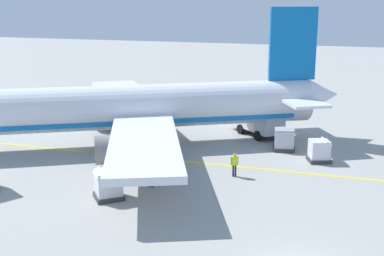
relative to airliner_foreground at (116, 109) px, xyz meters
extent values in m
cylinder|color=silver|center=(-0.27, 0.50, 0.11)|extent=(20.71, 33.36, 3.80)
cone|color=silver|center=(9.19, -16.67, 0.51)|extent=(4.37, 4.36, 3.23)
cube|color=silver|center=(-7.31, -5.67, -0.56)|extent=(16.61, 10.64, 0.50)
cylinder|color=slate|center=(-5.78, -2.77, -1.76)|extent=(3.47, 3.86, 2.20)
cube|color=silver|center=(8.70, 3.16, -0.56)|extent=(15.87, 13.08, 0.50)
cylinder|color=slate|center=(5.43, 3.41, -1.76)|extent=(3.47, 3.86, 2.20)
cube|color=#0C66B2|center=(7.69, -13.95, 5.26)|extent=(2.44, 4.03, 6.50)
cube|color=silver|center=(7.69, -13.95, 0.51)|extent=(10.65, 7.82, 0.24)
cube|color=#0C66B2|center=(-0.27, 0.50, -0.94)|extent=(18.80, 30.12, 0.36)
cylinder|color=black|center=(-1.83, -2.07, -2.84)|extent=(0.84, 1.13, 1.10)
cylinder|color=gray|center=(-1.83, -2.07, -2.04)|extent=(0.20, 0.20, 0.50)
cylinder|color=black|center=(2.73, 0.44, -2.84)|extent=(0.84, 1.13, 1.10)
cylinder|color=gray|center=(2.73, 0.44, -2.04)|extent=(0.20, 0.20, 0.50)
cube|color=silver|center=(6.22, -12.38, -1.89)|extent=(2.84, 2.82, 1.80)
cube|color=#192333|center=(5.64, -13.00, -1.53)|extent=(1.40, 1.33, 0.94)
cube|color=white|center=(8.34, -10.15, -1.69)|extent=(4.59, 4.67, 2.20)
cube|color=#262628|center=(7.72, -10.80, -2.87)|extent=(5.35, 5.53, 0.16)
cylinder|color=black|center=(7.23, -12.92, -2.94)|extent=(0.82, 0.85, 0.90)
cylinder|color=black|center=(5.63, -11.41, -2.94)|extent=(0.82, 0.85, 0.90)
cylinder|color=black|center=(9.14, -10.90, -2.94)|extent=(0.82, 0.85, 0.90)
cylinder|color=black|center=(7.54, -9.39, -2.94)|extent=(0.82, 0.85, 0.90)
cube|color=#333338|center=(-11.10, -4.71, -3.24)|extent=(2.49, 2.49, 0.30)
cube|color=silver|center=(-11.10, -4.71, -2.29)|extent=(2.21, 2.21, 1.59)
cube|color=silver|center=(-11.45, -4.29, -1.65)|extent=(1.64, 1.50, 0.57)
cube|color=#333338|center=(1.00, -17.18, -3.24)|extent=(2.14, 2.14, 0.30)
cube|color=silver|center=(1.00, -17.18, -2.37)|extent=(1.88, 1.88, 1.43)
cube|color=silver|center=(1.17, -17.66, -1.81)|extent=(1.61, 1.07, 0.55)
cube|color=#333338|center=(3.33, -14.09, -3.24)|extent=(2.08, 2.08, 0.30)
cube|color=#B2B7C1|center=(3.33, -14.09, -2.29)|extent=(1.84, 1.84, 1.59)
cube|color=#B2B7C1|center=(2.78, -14.18, -1.65)|extent=(0.91, 1.70, 0.58)
cylinder|color=#191E33|center=(-4.45, -11.63, -2.95)|extent=(0.14, 0.14, 0.87)
cylinder|color=#191E33|center=(-4.56, -11.49, -2.95)|extent=(0.14, 0.14, 0.87)
cube|color=#CCE519|center=(-4.51, -11.56, -2.19)|extent=(0.44, 0.48, 0.66)
cube|color=silver|center=(-4.51, -11.56, -2.16)|extent=(0.46, 0.50, 0.06)
sphere|color=tan|center=(-4.51, -11.56, -1.74)|extent=(0.24, 0.24, 0.24)
cylinder|color=#CCE519|center=(-4.34, -11.78, -2.16)|extent=(0.09, 0.09, 0.62)
cylinder|color=#CCE519|center=(-4.67, -11.35, -2.16)|extent=(0.09, 0.09, 0.62)
cylinder|color=#191E33|center=(-3.96, -4.76, -2.96)|extent=(0.14, 0.14, 0.86)
cylinder|color=#191E33|center=(-3.78, -4.73, -2.96)|extent=(0.14, 0.14, 0.86)
cube|color=orange|center=(-3.87, -4.75, -2.20)|extent=(0.47, 0.29, 0.65)
cube|color=silver|center=(-3.87, -4.75, -2.17)|extent=(0.48, 0.31, 0.06)
sphere|color=tan|center=(-3.87, -4.75, -1.76)|extent=(0.23, 0.23, 0.23)
cylinder|color=orange|center=(-4.13, -4.79, -2.17)|extent=(0.09, 0.09, 0.61)
cylinder|color=orange|center=(-3.60, -4.70, -2.17)|extent=(0.09, 0.09, 0.61)
cylinder|color=#191E33|center=(-8.35, -6.70, -2.97)|extent=(0.14, 0.14, 0.84)
cylinder|color=#191E33|center=(-8.37, -6.52, -2.97)|extent=(0.14, 0.14, 0.84)
cube|color=#CCE519|center=(-8.36, -6.61, -2.23)|extent=(0.28, 0.47, 0.63)
cube|color=silver|center=(-8.36, -6.61, -2.20)|extent=(0.29, 0.48, 0.06)
sphere|color=tan|center=(-8.36, -6.61, -1.80)|extent=(0.23, 0.23, 0.23)
cylinder|color=#CCE519|center=(-8.32, -6.88, -2.20)|extent=(0.09, 0.09, 0.60)
cylinder|color=#CCE519|center=(-8.40, -6.34, -2.20)|extent=(0.09, 0.09, 0.60)
cube|color=yellow|center=(-2.30, -4.50, -3.39)|extent=(0.30, 60.00, 0.01)
camera|label=1|loc=(-39.55, -19.37, 9.38)|focal=48.41mm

